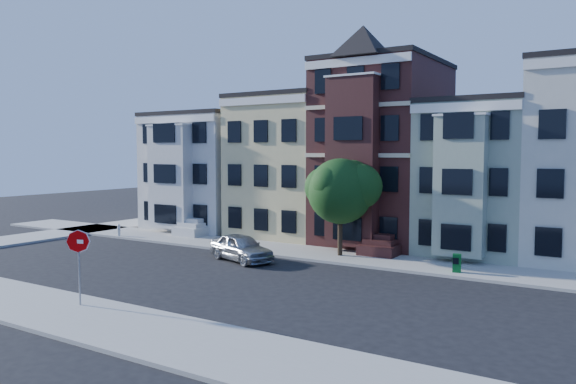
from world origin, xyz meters
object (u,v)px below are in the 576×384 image
Objects in this scene: newspaper_box at (457,263)px; fire_hydrant at (119,231)px; stop_sign at (79,263)px; street_tree at (340,196)px; parked_car at (241,247)px.

newspaper_box is 1.35× the size of fire_hydrant.
street_tree is at bearing 60.37° from stop_sign.
fire_hydrant is (-12.71, 2.22, -0.28)m from parked_car.
street_tree is at bearing 158.42° from newspaper_box.
street_tree is 2.08× the size of stop_sign.
parked_car is 1.34× the size of stop_sign.
street_tree is 6.48m from parked_car.
fire_hydrant is 0.20× the size of stop_sign.
stop_sign is (-3.85, -15.07, -1.82)m from street_tree.
street_tree is 17.41m from fire_hydrant.
fire_hydrant is at bearing 99.29° from parked_car.
stop_sign is at bearing -45.54° from fire_hydrant.
parked_car is at bearing -9.91° from fire_hydrant.
street_tree reaches higher than newspaper_box.
newspaper_box is at bearing -8.04° from street_tree.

